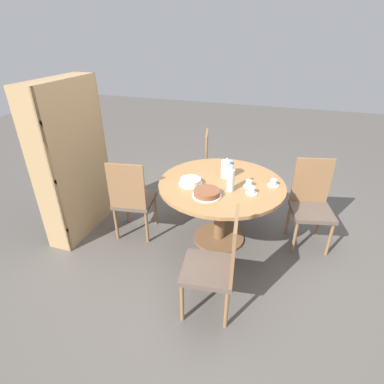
{
  "coord_description": "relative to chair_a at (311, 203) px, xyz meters",
  "views": [
    {
      "loc": [
        -2.76,
        -0.56,
        2.16
      ],
      "look_at": [
        0.0,
        0.33,
        0.56
      ],
      "focal_mm": 28.0,
      "sensor_mm": 36.0,
      "label": 1
    }
  ],
  "objects": [
    {
      "name": "ground_plane",
      "position": [
        -0.28,
        0.94,
        -0.5
      ],
      "size": [
        14.0,
        14.0,
        0.0
      ],
      "primitive_type": "plane",
      "color": "#56514C"
    },
    {
      "name": "dining_table",
      "position": [
        -0.28,
        0.94,
        0.09
      ],
      "size": [
        1.33,
        1.33,
        0.73
      ],
      "color": "brown",
      "rests_on": "ground_plane"
    },
    {
      "name": "chair_a",
      "position": [
        0.0,
        0.0,
        0.0
      ],
      "size": [
        0.5,
        0.5,
        0.96
      ],
      "rotation": [
        0.0,
        0.0,
        4.93
      ],
      "color": "olive",
      "rests_on": "ground_plane"
    },
    {
      "name": "chair_b",
      "position": [
        0.66,
        1.23,
        0.0
      ],
      "size": [
        0.5,
        0.5,
        0.96
      ],
      "rotation": [
        0.0,
        0.0,
        6.51
      ],
      "color": "olive",
      "rests_on": "ground_plane"
    },
    {
      "name": "chair_c",
      "position": [
        -0.5,
        1.9,
        0.0
      ],
      "size": [
        0.48,
        0.48,
        0.96
      ],
      "rotation": [
        0.0,
        0.0,
        8.01
      ],
      "color": "olive",
      "rests_on": "ground_plane"
    },
    {
      "name": "chair_d",
      "position": [
        -1.25,
        0.75,
        0.0
      ],
      "size": [
        0.47,
        0.47,
        0.96
      ],
      "rotation": [
        0.0,
        0.0,
        9.55
      ],
      "color": "olive",
      "rests_on": "ground_plane"
    },
    {
      "name": "bookshelf",
      "position": [
        -0.54,
        2.56,
        0.36
      ],
      "size": [
        0.94,
        0.28,
        1.73
      ],
      "rotation": [
        0.0,
        0.0,
        3.14
      ],
      "color": "tan",
      "rests_on": "ground_plane"
    },
    {
      "name": "coffee_pot",
      "position": [
        -0.13,
        0.93,
        0.34
      ],
      "size": [
        0.12,
        0.12,
        0.22
      ],
      "color": "silver",
      "rests_on": "dining_table"
    },
    {
      "name": "water_bottle",
      "position": [
        -0.43,
        0.82,
        0.36
      ],
      "size": [
        0.07,
        0.07,
        0.31
      ],
      "color": "silver",
      "rests_on": "dining_table"
    },
    {
      "name": "cake_main",
      "position": [
        -0.6,
        1.02,
        0.27
      ],
      "size": [
        0.28,
        0.28,
        0.06
      ],
      "color": "white",
      "rests_on": "dining_table"
    },
    {
      "name": "cake_second",
      "position": [
        -0.42,
        1.24,
        0.27
      ],
      "size": [
        0.24,
        0.24,
        0.06
      ],
      "color": "white",
      "rests_on": "dining_table"
    },
    {
      "name": "cup_a",
      "position": [
        -0.19,
        0.42,
        0.26
      ],
      "size": [
        0.11,
        0.11,
        0.07
      ],
      "color": "white",
      "rests_on": "dining_table"
    },
    {
      "name": "cup_b",
      "position": [
        -0.43,
        0.61,
        0.26
      ],
      "size": [
        0.11,
        0.11,
        0.07
      ],
      "color": "white",
      "rests_on": "dining_table"
    },
    {
      "name": "cup_c",
      "position": [
        -0.28,
        0.66,
        0.26
      ],
      "size": [
        0.11,
        0.11,
        0.07
      ],
      "color": "white",
      "rests_on": "dining_table"
    }
  ]
}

